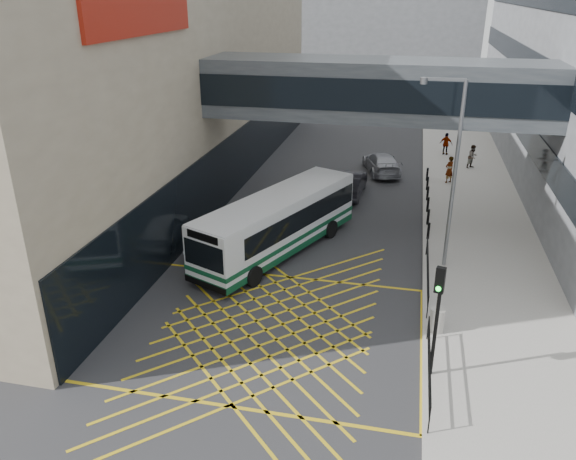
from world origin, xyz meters
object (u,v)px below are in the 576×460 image
Objects in this scene: car_dark at (350,183)px; pedestrian_a at (449,170)px; litter_bin at (437,320)px; car_silver at (382,162)px; pedestrian_c at (446,144)px; bus at (279,222)px; car_white at (215,233)px; traffic_light at (438,307)px; pedestrian_b at (473,157)px; street_lamp at (451,165)px.

pedestrian_a is at bearing -148.90° from car_dark.
litter_bin is (5.17, -15.27, -0.15)m from car_dark.
pedestrian_c reaches higher than car_silver.
pedestrian_a reaches higher than car_dark.
bus is 21.81m from pedestrian_c.
litter_bin is 25.94m from pedestrian_c.
pedestrian_a is (8.80, 12.77, -0.54)m from bus.
car_white is 1.13× the size of traffic_light.
pedestrian_b is at bearing -123.35° from car_white.
bus is 2.15× the size of car_silver.
bus is at bearing 141.91° from litter_bin.
street_lamp is 13.53m from pedestrian_a.
pedestrian_a is at bearing -159.87° from pedestrian_b.
bus reaches higher than pedestrian_b.
street_lamp is at bearing 101.72° from traffic_light.
car_silver is at bearing 70.74° from pedestrian_c.
pedestrian_c is at bearing -146.93° from car_silver.
bus reaches higher than pedestrian_a.
litter_bin is at bearing -15.05° from bus.
bus is at bearing 145.12° from traffic_light.
pedestrian_c is at bearing 85.67° from street_lamp.
traffic_light reaches higher than bus.
street_lamp is at bearing 109.00° from pedestrian_c.
car_dark is at bearing 177.38° from pedestrian_b.
pedestrian_b is at bearing 98.09° from traffic_light.
litter_bin is 18.80m from pedestrian_a.
pedestrian_b reaches higher than car_silver.
car_dark is 1.21× the size of traffic_light.
pedestrian_c is (1.49, 28.78, -1.87)m from traffic_light.
car_dark is 11.69m from street_lamp.
traffic_light is 9.05m from street_lamp.
car_white is 0.55× the size of street_lamp.
car_white is 23.50m from pedestrian_c.
car_dark is 2.81× the size of pedestrian_a.
pedestrian_a is at bearing 84.41° from street_lamp.
car_white is 0.95× the size of car_silver.
pedestrian_b is at bearing 79.15° from street_lamp.
car_silver is 1.20× the size of traffic_light.
litter_bin is (3.47, -20.51, -0.14)m from car_silver.
car_silver reaches higher than litter_bin.
car_white is 4.89× the size of litter_bin.
bus reaches higher than car_silver.
street_lamp reaches higher than car_dark.
traffic_light is at bearing -95.34° from street_lamp.
pedestrian_c is (0.93, 20.03, -4.10)m from street_lamp.
pedestrian_b reaches higher than litter_bin.
pedestrian_b is (3.27, 25.51, -1.88)m from traffic_light.
bus reaches higher than pedestrian_c.
car_dark is at bearing 108.71° from litter_bin.
litter_bin is (7.63, -5.98, -0.97)m from bus.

